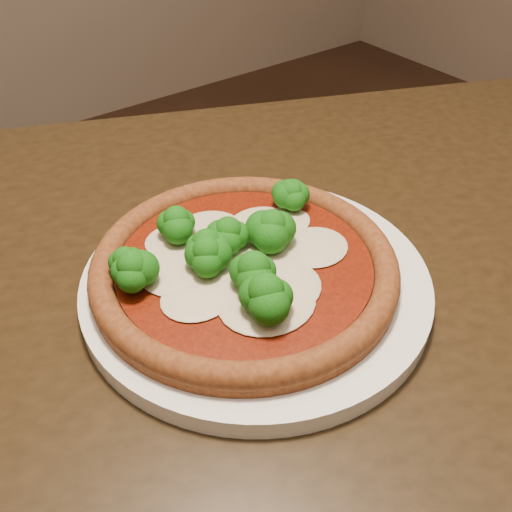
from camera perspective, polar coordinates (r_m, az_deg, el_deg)
dining_table at (r=0.60m, az=-2.69°, el=-11.70°), size 1.32×1.17×0.75m
plate at (r=0.52m, az=0.00°, el=-2.61°), size 0.32×0.32×0.02m
pizza at (r=0.51m, az=-1.53°, el=-0.58°), size 0.28×0.28×0.06m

